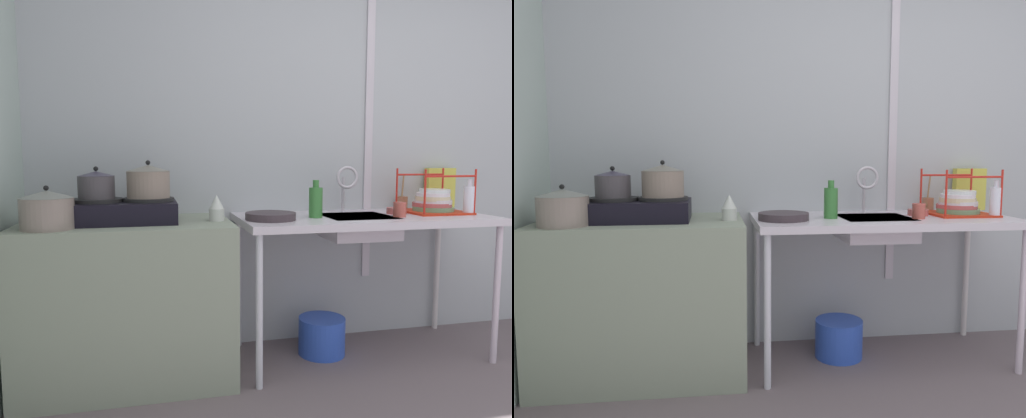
{
  "view_description": "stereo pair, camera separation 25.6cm",
  "coord_description": "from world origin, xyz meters",
  "views": [
    {
      "loc": [
        -1.44,
        -0.95,
        1.15
      ],
      "look_at": [
        -0.87,
        1.54,
        0.88
      ],
      "focal_mm": 33.0,
      "sensor_mm": 36.0,
      "label": 1
    },
    {
      "loc": [
        -1.19,
        -0.99,
        1.15
      ],
      "look_at": [
        -0.87,
        1.54,
        0.88
      ],
      "focal_mm": 33.0,
      "sensor_mm": 36.0,
      "label": 2
    }
  ],
  "objects": [
    {
      "name": "pot_on_right_burner",
      "position": [
        -1.44,
        1.54,
        1.04
      ],
      "size": [
        0.22,
        0.22,
        0.19
      ],
      "color": "gray",
      "rests_on": "stove"
    },
    {
      "name": "cup_by_rack",
      "position": [
        -0.07,
        1.43,
        0.87
      ],
      "size": [
        0.07,
        0.07,
        0.08
      ],
      "primitive_type": "cylinder",
      "color": "#BC5044",
      "rests_on": "counter_sink"
    },
    {
      "name": "wall_back",
      "position": [
        0.0,
        1.91,
        1.29
      ],
      "size": [
        5.02,
        0.1,
        2.57
      ],
      "primitive_type": "cube",
      "color": "#AFB3B7",
      "rests_on": "ground"
    },
    {
      "name": "dish_rack",
      "position": [
        0.23,
        1.57,
        0.89
      ],
      "size": [
        0.34,
        0.33,
        0.27
      ],
      "color": "red",
      "rests_on": "counter_sink"
    },
    {
      "name": "bottle_by_rack",
      "position": [
        0.38,
        1.44,
        0.92
      ],
      "size": [
        0.06,
        0.06,
        0.21
      ],
      "color": "white",
      "rests_on": "counter_sink"
    },
    {
      "name": "bucket_on_floor",
      "position": [
        -0.46,
        1.59,
        0.11
      ],
      "size": [
        0.27,
        0.27,
        0.22
      ],
      "primitive_type": "cylinder",
      "color": "blue",
      "rests_on": "ground"
    },
    {
      "name": "small_bowl_on_drainboard",
      "position": [
        -0.01,
        1.56,
        0.85
      ],
      "size": [
        0.12,
        0.12,
        0.04
      ],
      "primitive_type": "cylinder",
      "color": "#C15753",
      "rests_on": "counter_sink"
    },
    {
      "name": "pot_beside_stove",
      "position": [
        -1.9,
        1.36,
        0.92
      ],
      "size": [
        0.24,
        0.24,
        0.2
      ],
      "color": "gray",
      "rests_on": "counter_concrete"
    },
    {
      "name": "utensil_jar",
      "position": [
        0.16,
        1.8,
        0.87
      ],
      "size": [
        0.07,
        0.08,
        0.22
      ],
      "color": "#A26649",
      "rests_on": "counter_sink"
    },
    {
      "name": "wall_metal_strip",
      "position": [
        -0.07,
        1.85,
        1.42
      ],
      "size": [
        0.05,
        0.01,
        2.06
      ],
      "primitive_type": "cube",
      "color": "silver"
    },
    {
      "name": "sink_basin",
      "position": [
        -0.29,
        1.52,
        0.77
      ],
      "size": [
        0.39,
        0.37,
        0.12
      ],
      "primitive_type": "cube",
      "color": "silver",
      "rests_on": "counter_sink"
    },
    {
      "name": "bottle_by_sink",
      "position": [
        -0.54,
        1.5,
        0.92
      ],
      "size": [
        0.08,
        0.08,
        0.21
      ],
      "color": "#367735",
      "rests_on": "counter_sink"
    },
    {
      "name": "faucet",
      "position": [
        -0.28,
        1.69,
        1.02
      ],
      "size": [
        0.14,
        0.08,
        0.28
      ],
      "color": "silver",
      "rests_on": "counter_sink"
    },
    {
      "name": "cereal_box",
      "position": [
        0.43,
        1.81,
        0.96
      ],
      "size": [
        0.2,
        0.06,
        0.26
      ],
      "primitive_type": "cube",
      "rotation": [
        0.0,
        0.0,
        -0.02
      ],
      "color": "#CFC948",
      "rests_on": "counter_sink"
    },
    {
      "name": "percolator",
      "position": [
        -1.1,
        1.49,
        0.89
      ],
      "size": [
        0.08,
        0.08,
        0.14
      ],
      "color": "beige",
      "rests_on": "counter_concrete"
    },
    {
      "name": "pot_on_left_burner",
      "position": [
        -1.7,
        1.54,
        1.02
      ],
      "size": [
        0.18,
        0.18,
        0.16
      ],
      "color": "#433E41",
      "rests_on": "stove"
    },
    {
      "name": "counter_concrete",
      "position": [
        -1.56,
        1.54,
        0.41
      ],
      "size": [
        1.06,
        0.64,
        0.83
      ],
      "primitive_type": "cube",
      "color": "gray",
      "rests_on": "ground"
    },
    {
      "name": "frying_pan",
      "position": [
        -0.81,
        1.46,
        0.85
      ],
      "size": [
        0.27,
        0.27,
        0.04
      ],
      "primitive_type": "cylinder",
      "color": "#3B3034",
      "rests_on": "counter_sink"
    },
    {
      "name": "counter_sink",
      "position": [
        -0.24,
        1.54,
        0.77
      ],
      "size": [
        1.44,
        0.64,
        0.83
      ],
      "color": "silver",
      "rests_on": "ground"
    },
    {
      "name": "stove",
      "position": [
        -1.57,
        1.54,
        0.89
      ],
      "size": [
        0.53,
        0.37,
        0.12
      ],
      "color": "black",
      "rests_on": "counter_concrete"
    }
  ]
}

